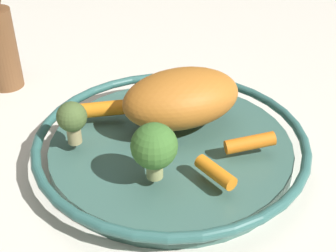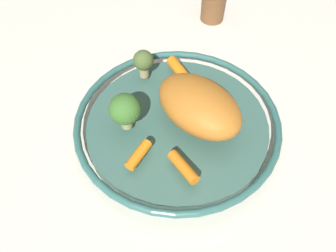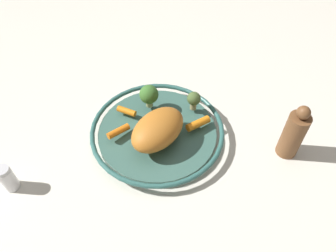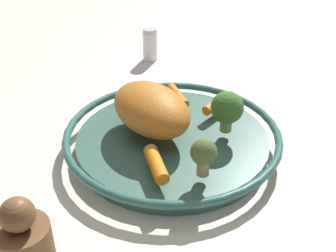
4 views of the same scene
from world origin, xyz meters
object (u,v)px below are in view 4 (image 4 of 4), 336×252
(broccoli_floret_small, at_px, (229,110))
(salt_shaker, at_px, (151,45))
(serving_bowl, at_px, (174,139))
(roast_chicken_piece, at_px, (153,109))
(baby_carrot_right, at_px, (217,105))
(broccoli_floret_mid, at_px, (206,154))
(baby_carrot_near_rim, at_px, (158,164))
(baby_carrot_back, at_px, (179,96))

(broccoli_floret_small, xyz_separation_m, salt_shaker, (-0.37, -0.14, -0.04))
(serving_bowl, xyz_separation_m, roast_chicken_piece, (-0.01, -0.03, 0.05))
(baby_carrot_right, xyz_separation_m, broccoli_floret_mid, (0.18, -0.03, 0.03))
(serving_bowl, relative_size, salt_shaker, 4.67)
(broccoli_floret_mid, xyz_separation_m, broccoli_floret_small, (-0.11, 0.04, 0.01))
(baby_carrot_right, distance_m, broccoli_floret_mid, 0.18)
(broccoli_floret_mid, height_order, broccoli_floret_small, broccoli_floret_small)
(roast_chicken_piece, bearing_deg, salt_shaker, -176.90)
(baby_carrot_near_rim, bearing_deg, broccoli_floret_small, 132.81)
(baby_carrot_near_rim, bearing_deg, baby_carrot_right, 150.78)
(baby_carrot_near_rim, height_order, broccoli_floret_mid, broccoli_floret_mid)
(baby_carrot_near_rim, height_order, salt_shaker, salt_shaker)
(serving_bowl, distance_m, baby_carrot_right, 0.10)
(baby_carrot_back, distance_m, broccoli_floret_mid, 0.22)
(baby_carrot_back, relative_size, salt_shaker, 0.81)
(baby_carrot_near_rim, distance_m, baby_carrot_right, 0.19)
(serving_bowl, relative_size, baby_carrot_near_rim, 5.27)
(baby_carrot_near_rim, bearing_deg, serving_bowl, 167.95)
(baby_carrot_right, bearing_deg, broccoli_floret_mid, -9.76)
(serving_bowl, bearing_deg, baby_carrot_right, 132.24)
(baby_carrot_back, bearing_deg, broccoli_floret_small, 36.09)
(broccoli_floret_mid, height_order, salt_shaker, broccoli_floret_mid)
(roast_chicken_piece, bearing_deg, baby_carrot_back, 155.33)
(baby_carrot_back, xyz_separation_m, salt_shaker, (-0.27, -0.06, -0.01))
(baby_carrot_back, bearing_deg, salt_shaker, -166.97)
(broccoli_floret_mid, distance_m, broccoli_floret_small, 0.12)
(roast_chicken_piece, relative_size, broccoli_floret_mid, 2.81)
(serving_bowl, height_order, baby_carrot_near_rim, baby_carrot_near_rim)
(roast_chicken_piece, distance_m, baby_carrot_near_rim, 0.11)
(salt_shaker, bearing_deg, broccoli_floret_small, 20.31)
(roast_chicken_piece, bearing_deg, serving_bowl, 79.29)
(roast_chicken_piece, bearing_deg, baby_carrot_near_rim, 5.95)
(roast_chicken_piece, height_order, broccoli_floret_small, roast_chicken_piece)
(serving_bowl, relative_size, roast_chicken_piece, 2.24)
(roast_chicken_piece, bearing_deg, baby_carrot_right, 119.33)
(roast_chicken_piece, relative_size, baby_carrot_back, 2.56)
(baby_carrot_near_rim, distance_m, salt_shaker, 0.47)
(roast_chicken_piece, height_order, baby_carrot_near_rim, roast_chicken_piece)
(baby_carrot_right, height_order, salt_shaker, salt_shaker)
(roast_chicken_piece, distance_m, baby_carrot_back, 0.11)
(baby_carrot_back, distance_m, broccoli_floret_small, 0.13)
(broccoli_floret_small, distance_m, salt_shaker, 0.40)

